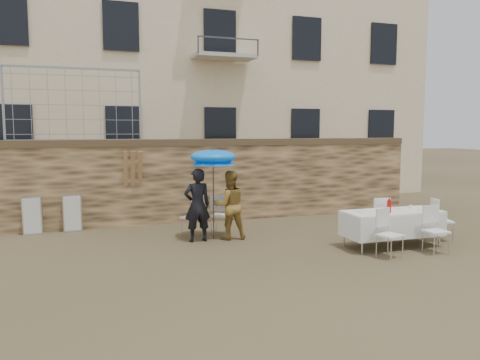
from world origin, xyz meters
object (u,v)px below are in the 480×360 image
object	(u,v)px
chair_stack_left	(33,214)
table_chair_back	(378,217)
chair_stack_right	(73,212)
table_chair_front_right	(436,230)
table_chair_side	(442,220)
banquet_table	(392,213)
couple_chair_right	(221,214)
umbrella	(213,160)
couple_chair_left	(192,216)
soda_bottle	(389,206)
woman_dress	(229,205)
table_chair_front_left	(390,234)
man_suit	(197,205)

from	to	relation	value
chair_stack_left	table_chair_back	bearing A→B (deg)	-21.80
chair_stack_right	table_chair_back	bearing A→B (deg)	-24.40
table_chair_front_right	table_chair_side	bearing A→B (deg)	43.98
banquet_table	table_chair_front_right	world-z (taller)	table_chair_front_right
table_chair_side	chair_stack_left	xyz separation A→B (m)	(-8.81, 3.74, -0.02)
chair_stack_right	banquet_table	bearing A→B (deg)	-30.56
couple_chair_right	chair_stack_right	size ratio (longest dim) A/B	1.04
umbrella	table_chair_front_right	size ratio (longest dim) A/B	2.01
table_chair_side	chair_stack_left	distance (m)	9.57
couple_chair_left	soda_bottle	size ratio (longest dim) A/B	3.69
woman_dress	chair_stack_right	world-z (taller)	woman_dress
chair_stack_right	couple_chair_left	bearing A→B (deg)	-29.63
woman_dress	table_chair_front_left	distance (m)	3.55
table_chair_front_right	table_chair_side	size ratio (longest dim) A/B	1.00
banquet_table	chair_stack_left	world-z (taller)	chair_stack_left
banquet_table	table_chair_side	bearing A→B (deg)	4.09
woman_dress	table_chair_front_right	bearing A→B (deg)	146.69
umbrella	couple_chair_right	xyz separation A→B (m)	(0.30, 0.45, -1.34)
table_chair_front_left	chair_stack_right	distance (m)	7.49
chair_stack_right	chair_stack_left	bearing A→B (deg)	180.00
table_chair_side	chair_stack_left	size ratio (longest dim) A/B	1.04
couple_chair_left	banquet_table	xyz separation A→B (m)	(3.83, -2.32, 0.25)
umbrella	table_chair_back	distance (m)	4.02
umbrella	table_chair_front_left	distance (m)	4.09
soda_bottle	table_chair_front_left	bearing A→B (deg)	-123.69
couple_chair_right	chair_stack_left	distance (m)	4.54
woman_dress	table_chair_side	distance (m)	4.79
soda_bottle	chair_stack_left	distance (m)	8.26
soda_bottle	chair_stack_right	world-z (taller)	soda_bottle
couple_chair_left	table_chair_front_right	bearing A→B (deg)	109.58
man_suit	couple_chair_right	bearing A→B (deg)	-144.39
table_chair_side	chair_stack_left	bearing A→B (deg)	83.50
soda_bottle	woman_dress	bearing A→B (deg)	146.33
couple_chair_right	table_chair_front_left	world-z (taller)	same
man_suit	table_chair_side	size ratio (longest dim) A/B	1.71
table_chair_front_left	umbrella	bearing A→B (deg)	119.89
table_chair_front_right	chair_stack_right	world-z (taller)	table_chair_front_right
chair_stack_right	table_chair_side	bearing A→B (deg)	-25.33
table_chair_back	chair_stack_left	bearing A→B (deg)	-14.16
couple_chair_left	chair_stack_right	distance (m)	3.08
umbrella	table_chair_front_left	bearing A→B (deg)	-42.77
table_chair_front_left	chair_stack_left	bearing A→B (deg)	128.66
couple_chair_right	table_chair_back	size ratio (longest dim) A/B	1.00
banquet_table	table_chair_back	bearing A→B (deg)	75.96
umbrella	table_chair_back	size ratio (longest dim) A/B	2.01
umbrella	couple_chair_left	xyz separation A→B (m)	(-0.40, 0.45, -1.34)
soda_bottle	table_chair_front_right	bearing A→B (deg)	-40.60
table_chair_back	table_chair_side	xyz separation A→B (m)	(1.20, -0.70, 0.00)
couple_chair_left	banquet_table	size ratio (longest dim) A/B	0.46
man_suit	banquet_table	distance (m)	4.22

